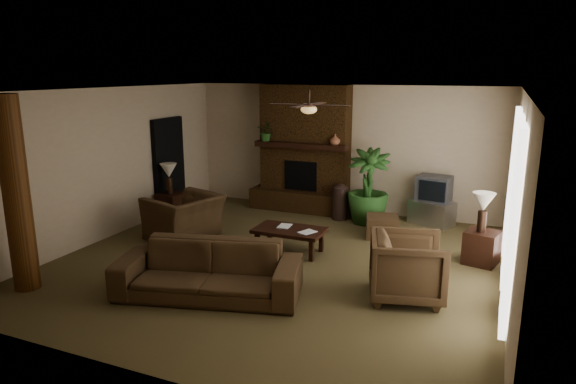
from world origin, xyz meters
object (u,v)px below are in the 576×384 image
at_px(floor_vase, 340,199).
at_px(log_column, 16,195).
at_px(coffee_table, 289,232).
at_px(lamp_left, 169,173).
at_px(lamp_right, 483,205).
at_px(armchair_left, 184,210).
at_px(floor_plant, 367,202).
at_px(side_table_right, 482,247).
at_px(sofa, 208,262).
at_px(ottoman, 382,227).
at_px(armchair_right, 407,264).
at_px(side_table_left, 172,206).
at_px(tv_stand, 432,212).

bearing_deg(floor_vase, log_column, -121.33).
bearing_deg(coffee_table, floor_vase, 85.08).
distance_m(lamp_left, lamp_right, 6.22).
bearing_deg(armchair_left, floor_plant, 143.44).
distance_m(armchair_left, side_table_right, 5.32).
bearing_deg(lamp_right, lamp_left, 178.26).
xyz_separation_m(sofa, coffee_table, (0.37, 2.05, -0.13)).
height_order(armchair_left, ottoman, armchair_left).
bearing_deg(armchair_right, ottoman, 4.87).
xyz_separation_m(log_column, coffee_table, (2.95, 2.87, -1.03)).
bearing_deg(ottoman, coffee_table, -131.15).
relative_size(armchair_left, side_table_left, 2.26).
height_order(side_table_left, side_table_right, same).
height_order(sofa, lamp_left, lamp_left).
relative_size(floor_plant, lamp_right, 2.38).
bearing_deg(floor_vase, lamp_right, -28.67).
relative_size(sofa, side_table_left, 4.66).
height_order(armchair_left, side_table_left, armchair_left).
distance_m(armchair_left, floor_vase, 3.31).
xyz_separation_m(lamp_left, side_table_right, (6.25, -0.16, -0.73)).
height_order(lamp_left, side_table_right, lamp_left).
bearing_deg(log_column, side_table_right, 30.91).
bearing_deg(log_column, side_table_left, 93.00).
height_order(floor_vase, floor_plant, floor_plant).
height_order(armchair_right, coffee_table, armchair_right).
bearing_deg(armchair_left, armchair_right, 92.27).
distance_m(floor_vase, side_table_left, 3.61).
bearing_deg(floor_vase, lamp_left, -157.55).
distance_m(armchair_right, side_table_right, 2.03).
relative_size(lamp_left, side_table_right, 1.18).
distance_m(floor_vase, lamp_left, 3.67).
bearing_deg(armchair_right, sofa, 96.22).
bearing_deg(floor_vase, armchair_left, -135.27).
distance_m(sofa, ottoman, 3.92).
relative_size(sofa, tv_stand, 3.01).
bearing_deg(armchair_left, lamp_left, -118.03).
relative_size(ottoman, lamp_left, 0.92).
distance_m(coffee_table, floor_plant, 2.41).
bearing_deg(lamp_left, lamp_right, -1.74).
height_order(ottoman, floor_plant, floor_plant).
height_order(armchair_right, side_table_right, armchair_right).
bearing_deg(armchair_right, floor_vase, 16.03).
distance_m(coffee_table, lamp_right, 3.22).
height_order(floor_plant, lamp_left, lamp_left).
height_order(log_column, tv_stand, log_column).
xyz_separation_m(armchair_right, lamp_left, (-5.36, 1.97, 0.50)).
bearing_deg(armchair_right, armchair_left, 61.87).
distance_m(sofa, side_table_left, 4.10).
bearing_deg(tv_stand, ottoman, -99.08).
height_order(tv_stand, side_table_left, side_table_left).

